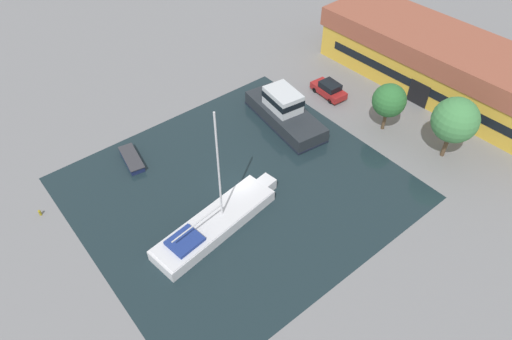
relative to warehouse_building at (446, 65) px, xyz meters
The scene contains 10 objects.
ground_plane 27.65m from the warehouse_building, 94.21° to the right, with size 440.00×440.00×0.00m, color slate.
water_canal 27.65m from the warehouse_building, 94.21° to the right, with size 25.06×27.10×0.01m, color #19282D.
warehouse_building is the anchor object (origin of this frame).
quay_tree_near_building 10.72m from the warehouse_building, 86.61° to the right, with size 3.35×3.35×5.18m.
quay_tree_by_water 11.77m from the warehouse_building, 53.62° to the right, with size 4.23×4.23×6.40m.
parked_car 13.10m from the warehouse_building, 123.10° to the right, with size 4.29×2.16×1.67m.
sailboat_moored 31.65m from the warehouse_building, 89.27° to the right, with size 4.53×12.80×11.48m.
motor_cruiser 19.10m from the warehouse_building, 110.59° to the right, with size 10.46×4.94×3.53m.
small_dinghy 35.11m from the warehouse_building, 108.57° to the right, with size 4.13×2.03×0.63m.
mooring_bollard 43.68m from the warehouse_building, 103.43° to the right, with size 0.24×0.24×0.58m.
Camera 1 is at (22.92, -16.59, 29.83)m, focal length 32.00 mm.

